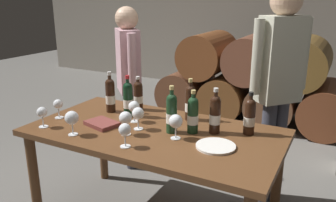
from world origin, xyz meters
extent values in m
cube|color=gray|center=(0.00, 4.20, 1.40)|extent=(10.00, 0.24, 2.80)
cylinder|color=brown|center=(-0.95, 2.60, 0.30)|extent=(0.60, 0.90, 0.60)
cylinder|color=brown|center=(-0.32, 2.60, 0.30)|extent=(0.60, 0.90, 0.60)
cylinder|color=brown|center=(0.31, 2.60, 0.30)|extent=(0.60, 0.90, 0.60)
cylinder|color=brown|center=(0.95, 2.60, 0.30)|extent=(0.60, 0.90, 0.60)
cylinder|color=brown|center=(-0.63, 2.60, 0.85)|extent=(0.60, 0.90, 0.60)
cylinder|color=brown|center=(0.00, 2.60, 0.85)|extent=(0.60, 0.90, 0.60)
cylinder|color=brown|center=(0.63, 2.60, 0.85)|extent=(0.60, 0.90, 0.60)
cube|color=brown|center=(0.00, 0.00, 0.74)|extent=(1.70, 0.90, 0.04)
cylinder|color=brown|center=(-0.77, -0.39, 0.36)|extent=(0.07, 0.07, 0.72)
cylinder|color=brown|center=(-0.77, 0.39, 0.36)|extent=(0.07, 0.07, 0.72)
cylinder|color=brown|center=(0.77, 0.39, 0.36)|extent=(0.07, 0.07, 0.72)
cylinder|color=black|center=(-0.49, 0.17, 0.87)|extent=(0.07, 0.07, 0.22)
sphere|color=black|center=(-0.49, 0.17, 0.99)|extent=(0.07, 0.07, 0.07)
cylinder|color=black|center=(-0.49, 0.17, 1.02)|extent=(0.03, 0.03, 0.07)
cylinder|color=silver|center=(-0.49, 0.17, 1.07)|extent=(0.03, 0.03, 0.03)
cylinder|color=silver|center=(-0.49, 0.17, 0.86)|extent=(0.07, 0.07, 0.07)
cylinder|color=black|center=(0.58, 0.23, 0.86)|extent=(0.07, 0.07, 0.20)
sphere|color=black|center=(0.58, 0.23, 0.97)|extent=(0.07, 0.07, 0.07)
cylinder|color=black|center=(0.58, 0.23, 0.99)|extent=(0.03, 0.03, 0.06)
cylinder|color=black|center=(0.58, 0.23, 1.03)|extent=(0.03, 0.03, 0.02)
cylinder|color=silver|center=(0.58, 0.23, 0.85)|extent=(0.07, 0.07, 0.06)
cylinder|color=#19381E|center=(0.12, 0.02, 0.87)|extent=(0.07, 0.07, 0.22)
sphere|color=#19381E|center=(0.12, 0.02, 0.99)|extent=(0.07, 0.07, 0.07)
cylinder|color=#19381E|center=(0.12, 0.02, 1.02)|extent=(0.03, 0.03, 0.07)
cylinder|color=tan|center=(0.12, 0.02, 1.07)|extent=(0.03, 0.03, 0.03)
cylinder|color=silver|center=(0.12, 0.02, 0.86)|extent=(0.07, 0.07, 0.07)
cylinder|color=#19381E|center=(0.25, 0.08, 0.86)|extent=(0.07, 0.07, 0.20)
sphere|color=#19381E|center=(0.25, 0.08, 0.97)|extent=(0.07, 0.07, 0.07)
cylinder|color=#19381E|center=(0.25, 0.08, 1.00)|extent=(0.03, 0.03, 0.06)
cylinder|color=tan|center=(0.25, 0.08, 1.04)|extent=(0.03, 0.03, 0.02)
cylinder|color=silver|center=(0.25, 0.08, 0.85)|extent=(0.07, 0.07, 0.06)
cylinder|color=black|center=(-0.33, 0.32, 0.85)|extent=(0.07, 0.07, 0.19)
sphere|color=black|center=(-0.33, 0.32, 0.96)|extent=(0.07, 0.07, 0.07)
cylinder|color=black|center=(-0.33, 0.32, 0.98)|extent=(0.03, 0.03, 0.06)
cylinder|color=silver|center=(-0.33, 0.32, 1.02)|extent=(0.03, 0.03, 0.02)
cylinder|color=silver|center=(-0.33, 0.32, 0.85)|extent=(0.07, 0.07, 0.06)
cylinder|color=black|center=(-0.31, 0.15, 0.87)|extent=(0.07, 0.07, 0.22)
sphere|color=black|center=(-0.31, 0.15, 0.99)|extent=(0.07, 0.07, 0.07)
cylinder|color=black|center=(-0.31, 0.15, 1.01)|extent=(0.03, 0.03, 0.07)
cylinder|color=#B21E23|center=(-0.31, 0.15, 1.06)|extent=(0.03, 0.03, 0.03)
cylinder|color=silver|center=(-0.31, 0.15, 0.86)|extent=(0.07, 0.07, 0.07)
cylinder|color=black|center=(0.13, 0.30, 0.87)|extent=(0.07, 0.07, 0.22)
sphere|color=black|center=(0.13, 0.30, 0.98)|extent=(0.07, 0.07, 0.07)
cylinder|color=black|center=(0.13, 0.30, 1.01)|extent=(0.03, 0.03, 0.07)
cylinder|color=tan|center=(0.13, 0.30, 1.06)|extent=(0.03, 0.03, 0.02)
cylinder|color=silver|center=(0.13, 0.30, 0.86)|extent=(0.07, 0.07, 0.06)
cylinder|color=black|center=(0.38, 0.14, 0.87)|extent=(0.07, 0.07, 0.21)
sphere|color=black|center=(0.38, 0.14, 0.98)|extent=(0.07, 0.07, 0.07)
cylinder|color=black|center=(0.38, 0.14, 1.01)|extent=(0.03, 0.03, 0.07)
cylinder|color=silver|center=(0.38, 0.14, 1.05)|extent=(0.03, 0.03, 0.02)
cylinder|color=silver|center=(0.38, 0.14, 0.86)|extent=(0.07, 0.07, 0.06)
cylinder|color=white|center=(0.19, -0.07, 0.76)|extent=(0.06, 0.06, 0.00)
cylinder|color=white|center=(0.19, -0.07, 0.80)|extent=(0.01, 0.01, 0.07)
sphere|color=white|center=(0.19, -0.07, 0.88)|extent=(0.09, 0.09, 0.09)
cylinder|color=white|center=(-0.02, -0.32, 0.76)|extent=(0.06, 0.06, 0.00)
cylinder|color=white|center=(-0.02, -0.32, 0.80)|extent=(0.01, 0.01, 0.07)
sphere|color=white|center=(-0.02, -0.32, 0.87)|extent=(0.08, 0.08, 0.08)
cylinder|color=white|center=(-0.21, 0.07, 0.76)|extent=(0.06, 0.06, 0.00)
cylinder|color=white|center=(-0.21, 0.07, 0.80)|extent=(0.01, 0.01, 0.07)
sphere|color=white|center=(-0.21, 0.07, 0.87)|extent=(0.08, 0.08, 0.08)
cylinder|color=white|center=(-0.74, -0.12, 0.76)|extent=(0.06, 0.06, 0.00)
cylinder|color=white|center=(-0.74, -0.12, 0.80)|extent=(0.01, 0.01, 0.07)
sphere|color=white|center=(-0.74, -0.12, 0.87)|extent=(0.07, 0.07, 0.07)
cylinder|color=white|center=(-0.10, -0.04, 0.76)|extent=(0.06, 0.06, 0.00)
cylinder|color=white|center=(-0.10, -0.04, 0.80)|extent=(0.01, 0.01, 0.07)
sphere|color=white|center=(-0.10, -0.04, 0.87)|extent=(0.08, 0.08, 0.08)
cylinder|color=white|center=(-0.43, -0.32, 0.76)|extent=(0.06, 0.06, 0.00)
cylinder|color=white|center=(-0.43, -0.32, 0.80)|extent=(0.01, 0.01, 0.07)
sphere|color=white|center=(-0.43, -0.32, 0.88)|extent=(0.09, 0.09, 0.09)
cylinder|color=white|center=(-0.70, -0.31, 0.76)|extent=(0.06, 0.06, 0.00)
cylinder|color=white|center=(-0.70, -0.31, 0.80)|extent=(0.01, 0.01, 0.07)
sphere|color=white|center=(-0.70, -0.31, 0.87)|extent=(0.07, 0.07, 0.07)
cylinder|color=white|center=(-0.12, -0.16, 0.76)|extent=(0.06, 0.06, 0.00)
cylinder|color=white|center=(-0.12, -0.16, 0.80)|extent=(0.01, 0.01, 0.07)
sphere|color=white|center=(-0.12, -0.16, 0.88)|extent=(0.08, 0.08, 0.08)
cube|color=brown|center=(-0.37, -0.10, 0.77)|extent=(0.25, 0.21, 0.03)
cylinder|color=white|center=(0.47, -0.07, 0.77)|extent=(0.24, 0.24, 0.01)
cylinder|color=#383842|center=(0.69, 0.79, 0.43)|extent=(0.11, 0.11, 0.85)
cylinder|color=#383842|center=(0.62, 0.71, 0.43)|extent=(0.11, 0.11, 0.85)
cube|color=#B2B29E|center=(0.66, 0.75, 1.17)|extent=(0.35, 0.36, 0.64)
cylinder|color=#B2B29E|center=(0.79, 0.91, 1.21)|extent=(0.08, 0.08, 0.54)
cylinder|color=#B2B29E|center=(0.52, 0.59, 1.21)|extent=(0.08, 0.08, 0.54)
sphere|color=tan|center=(0.66, 0.75, 1.60)|extent=(0.23, 0.23, 0.23)
cylinder|color=#383842|center=(-0.73, 0.76, 0.38)|extent=(0.11, 0.11, 0.77)
cylinder|color=#383842|center=(-0.65, 0.68, 0.38)|extent=(0.11, 0.11, 0.77)
cube|color=#CC9EA8|center=(-0.69, 0.72, 1.06)|extent=(0.35, 0.36, 0.58)
cylinder|color=#CC9EA8|center=(-0.83, 0.87, 1.08)|extent=(0.08, 0.08, 0.49)
cylinder|color=#CC9EA8|center=(-0.54, 0.57, 1.08)|extent=(0.08, 0.08, 0.49)
sphere|color=tan|center=(-0.69, 0.72, 1.44)|extent=(0.21, 0.21, 0.21)
camera|label=1|loc=(1.09, -1.88, 1.63)|focal=36.82mm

